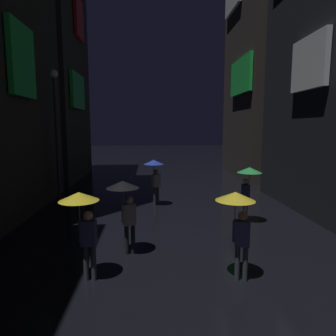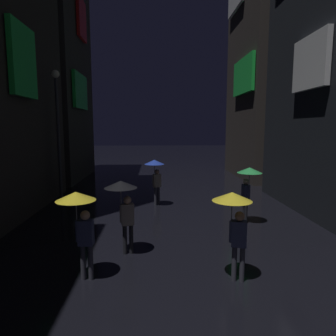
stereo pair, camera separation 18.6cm
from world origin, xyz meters
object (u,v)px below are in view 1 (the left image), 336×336
at_px(pedestrian_foreground_right_yellow, 82,211).
at_px(streetlamp_left_far, 56,122).
at_px(pedestrian_midstreet_left_black, 125,197).
at_px(pedestrian_near_crossing_yellow, 238,211).
at_px(pedestrian_foreground_left_green, 248,179).
at_px(pedestrian_midstreet_centre_blue, 154,170).

bearing_deg(pedestrian_foreground_right_yellow, streetlamp_left_far, 110.15).
xyz_separation_m(pedestrian_midstreet_left_black, pedestrian_near_crossing_yellow, (2.67, -1.60, 0.00)).
height_order(pedestrian_foreground_left_green, streetlamp_left_far, streetlamp_left_far).
height_order(pedestrian_midstreet_centre_blue, pedestrian_foreground_left_green, same).
height_order(pedestrian_foreground_right_yellow, pedestrian_near_crossing_yellow, same).
xyz_separation_m(pedestrian_midstreet_centre_blue, pedestrian_near_crossing_yellow, (1.78, -6.90, 0.00)).
distance_m(pedestrian_foreground_right_yellow, pedestrian_near_crossing_yellow, 3.53).
bearing_deg(pedestrian_midstreet_left_black, streetlamp_left_far, 120.46).
bearing_deg(pedestrian_foreground_right_yellow, pedestrian_midstreet_centre_blue, 75.44).
xyz_separation_m(pedestrian_midstreet_centre_blue, pedestrian_midstreet_left_black, (-0.89, -5.30, 0.00)).
bearing_deg(pedestrian_foreground_left_green, pedestrian_midstreet_centre_blue, 141.32).
bearing_deg(streetlamp_left_far, pedestrian_near_crossing_yellow, -50.93).
bearing_deg(pedestrian_foreground_left_green, streetlamp_left_far, 155.72).
height_order(pedestrian_near_crossing_yellow, streetlamp_left_far, streetlamp_left_far).
height_order(pedestrian_foreground_right_yellow, streetlamp_left_far, streetlamp_left_far).
distance_m(pedestrian_midstreet_left_black, pedestrian_near_crossing_yellow, 3.12).
height_order(pedestrian_foreground_right_yellow, pedestrian_midstreet_centre_blue, same).
bearing_deg(pedestrian_midstreet_centre_blue, pedestrian_foreground_right_yellow, -104.56).
xyz_separation_m(pedestrian_midstreet_centre_blue, streetlamp_left_far, (-4.51, 0.84, 2.12)).
height_order(pedestrian_midstreet_centre_blue, pedestrian_near_crossing_yellow, same).
distance_m(pedestrian_foreground_right_yellow, pedestrian_foreground_left_green, 6.50).
relative_size(pedestrian_midstreet_centre_blue, pedestrian_foreground_left_green, 1.00).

